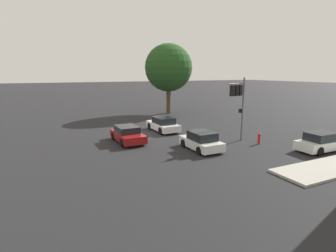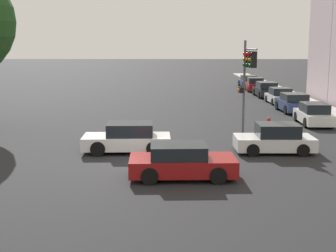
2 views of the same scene
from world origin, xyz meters
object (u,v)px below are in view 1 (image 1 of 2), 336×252
(fire_hydrant, at_px, (259,138))
(crossing_car_2, at_px, (128,134))
(parked_car_0, at_px, (322,142))
(crossing_car_0, at_px, (163,124))
(traffic_signal, at_px, (238,96))
(street_tree, at_px, (168,68))
(crossing_car_1, at_px, (201,141))

(fire_hydrant, bearing_deg, crossing_car_2, -119.19)
(parked_car_0, bearing_deg, crossing_car_0, 126.22)
(parked_car_0, distance_m, fire_hydrant, 4.54)
(parked_car_0, bearing_deg, crossing_car_2, 145.85)
(traffic_signal, xyz_separation_m, fire_hydrant, (1.55, 1.18, -3.45))
(street_tree, bearing_deg, fire_hydrant, -1.56)
(crossing_car_1, relative_size, fire_hydrant, 4.15)
(street_tree, bearing_deg, crossing_car_1, -17.77)
(street_tree, xyz_separation_m, fire_hydrant, (18.60, -0.51, -6.06))
(crossing_car_2, bearing_deg, fire_hydrant, 58.58)
(traffic_signal, bearing_deg, crossing_car_1, 91.07)
(crossing_car_0, bearing_deg, traffic_signal, -150.35)
(street_tree, distance_m, crossing_car_2, 17.69)
(crossing_car_2, xyz_separation_m, parked_car_0, (8.96, 12.57, 0.03))
(street_tree, bearing_deg, traffic_signal, -5.66)
(crossing_car_1, relative_size, parked_car_0, 0.91)
(crossing_car_0, bearing_deg, crossing_car_1, 177.59)
(crossing_car_2, bearing_deg, crossing_car_0, 117.19)
(crossing_car_1, xyz_separation_m, fire_hydrant, (0.75, 5.21, -0.17))
(traffic_signal, relative_size, crossing_car_0, 1.26)
(crossing_car_1, bearing_deg, parked_car_0, -118.18)
(street_tree, distance_m, crossing_car_0, 13.39)
(street_tree, height_order, crossing_car_1, street_tree)
(crossing_car_2, bearing_deg, crossing_car_1, 41.72)
(crossing_car_0, xyz_separation_m, crossing_car_2, (2.56, -4.54, -0.03))
(street_tree, distance_m, traffic_signal, 17.34)
(crossing_car_0, relative_size, crossing_car_2, 1.02)
(street_tree, relative_size, crossing_car_1, 2.61)
(traffic_signal, relative_size, fire_hydrant, 5.94)
(traffic_signal, height_order, crossing_car_1, traffic_signal)
(traffic_signal, xyz_separation_m, crossing_car_2, (-3.89, -8.54, -3.28))
(crossing_car_0, distance_m, parked_car_0, 14.05)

